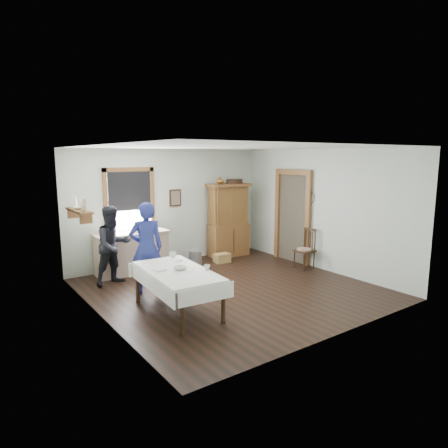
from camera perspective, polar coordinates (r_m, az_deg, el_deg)
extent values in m
cube|color=black|center=(7.82, 1.06, -9.21)|extent=(5.00, 5.00, 0.01)
cube|color=white|center=(7.40, 1.13, 10.91)|extent=(5.00, 5.00, 0.01)
cube|color=beige|center=(9.59, -7.82, 2.49)|extent=(5.00, 0.01, 2.70)
cube|color=beige|center=(5.71, 16.19, -2.70)|extent=(5.00, 0.01, 2.70)
cube|color=beige|center=(6.35, -17.36, -1.53)|extent=(0.01, 5.00, 2.70)
cube|color=beige|center=(9.18, 13.75, 1.99)|extent=(0.01, 5.00, 2.70)
cube|color=white|center=(9.14, -13.37, 3.23)|extent=(1.00, 0.02, 1.30)
cube|color=brown|center=(9.07, -13.49, 7.58)|extent=(1.18, 0.06, 0.09)
cube|color=brown|center=(9.22, -13.15, -1.08)|extent=(1.18, 0.06, 0.09)
cube|color=brown|center=(8.93, -16.56, 2.94)|extent=(0.09, 0.06, 1.48)
cube|color=brown|center=(9.34, -10.21, 3.47)|extent=(0.09, 0.06, 1.48)
cube|color=black|center=(9.08, -13.32, 4.60)|extent=(0.98, 0.03, 0.86)
cube|color=#484134|center=(9.77, 9.80, 0.80)|extent=(0.03, 0.90, 2.10)
cube|color=brown|center=(9.41, 11.87, 0.39)|extent=(0.08, 0.12, 2.10)
cube|color=brown|center=(10.12, 7.64, 1.15)|extent=(0.08, 0.12, 2.10)
cube|color=brown|center=(9.65, 9.87, 7.31)|extent=(0.08, 1.14, 0.12)
cube|color=brown|center=(7.78, -19.99, 1.81)|extent=(0.24, 1.00, 0.04)
cube|color=brown|center=(7.41, -19.11, 0.72)|extent=(0.22, 0.03, 0.18)
cube|color=brown|center=(8.17, -20.71, 1.42)|extent=(0.22, 0.03, 0.18)
cube|color=tan|center=(7.48, -19.43, 2.55)|extent=(0.03, 0.22, 0.24)
cylinder|color=silver|center=(8.10, -20.71, 2.99)|extent=(0.12, 0.12, 0.22)
cube|color=#352412|center=(9.61, -6.95, 3.72)|extent=(0.30, 0.04, 0.40)
torus|color=black|center=(9.30, 12.24, 4.43)|extent=(0.01, 0.27, 0.27)
cube|color=tan|center=(8.98, -13.04, -3.98)|extent=(1.60, 0.64, 0.91)
cube|color=brown|center=(10.15, 0.64, 0.55)|extent=(1.12, 0.60, 1.85)
cube|color=white|center=(6.63, -6.66, -9.54)|extent=(1.08, 1.87, 0.72)
cube|color=#352412|center=(9.25, 11.42, -3.50)|extent=(0.44, 0.44, 0.91)
cube|color=#9FA4A8|center=(9.52, -4.11, -4.78)|extent=(0.38, 0.38, 0.32)
cube|color=tan|center=(9.66, -0.29, -4.87)|extent=(0.38, 0.28, 0.22)
imported|color=navy|center=(7.54, -11.02, -3.85)|extent=(0.66, 0.51, 1.59)
imported|color=black|center=(8.23, -15.52, -3.35)|extent=(0.80, 0.68, 1.46)
imported|color=silver|center=(7.34, -7.32, -4.31)|extent=(0.16, 0.16, 0.10)
imported|color=silver|center=(6.45, -2.44, -6.25)|extent=(0.11, 0.11, 0.09)
imported|color=silver|center=(6.53, -6.30, -6.26)|extent=(0.27, 0.27, 0.06)
imported|color=#77624F|center=(8.92, -10.48, -0.92)|extent=(0.21, 0.24, 0.02)
imported|color=silver|center=(8.73, -15.74, -1.22)|extent=(0.24, 0.24, 0.06)
imported|color=silver|center=(7.82, -20.11, 2.19)|extent=(0.22, 0.22, 0.05)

